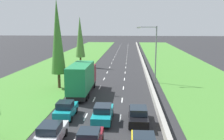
{
  "coord_description": "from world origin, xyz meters",
  "views": [
    {
      "loc": [
        2.65,
        -2.62,
        9.19
      ],
      "look_at": [
        -0.52,
        40.96,
        1.23
      ],
      "focal_mm": 39.91,
      "sensor_mm": 36.0,
      "label": 1
    }
  ],
  "objects_px": {
    "silver_sedan_left_lane": "(51,134)",
    "black_sedan_right_lane": "(138,115)",
    "maroon_hatchback_centre_lane_second": "(90,140)",
    "street_light_mast": "(154,50)",
    "poplar_tree_third": "(80,37)",
    "poplar_tree_second": "(57,37)",
    "green_box_truck_left_lane": "(82,78)",
    "teal_sedan_centre_lane": "(103,113)",
    "teal_hatchback_left_lane": "(66,109)"
  },
  "relations": [
    {
      "from": "silver_sedan_left_lane",
      "to": "black_sedan_right_lane",
      "type": "xyz_separation_m",
      "value": [
        6.95,
        4.51,
        0.0
      ]
    },
    {
      "from": "maroon_hatchback_centre_lane_second",
      "to": "street_light_mast",
      "type": "height_order",
      "value": "street_light_mast"
    },
    {
      "from": "black_sedan_right_lane",
      "to": "poplar_tree_third",
      "type": "relative_size",
      "value": 0.41
    },
    {
      "from": "poplar_tree_second",
      "to": "poplar_tree_third",
      "type": "height_order",
      "value": "poplar_tree_second"
    },
    {
      "from": "street_light_mast",
      "to": "green_box_truck_left_lane",
      "type": "bearing_deg",
      "value": -143.56
    },
    {
      "from": "maroon_hatchback_centre_lane_second",
      "to": "silver_sedan_left_lane",
      "type": "bearing_deg",
      "value": 163.51
    },
    {
      "from": "black_sedan_right_lane",
      "to": "teal_sedan_centre_lane",
      "type": "xyz_separation_m",
      "value": [
        -3.38,
        0.37,
        0.0
      ]
    },
    {
      "from": "teal_hatchback_left_lane",
      "to": "teal_sedan_centre_lane",
      "type": "height_order",
      "value": "teal_hatchback_left_lane"
    },
    {
      "from": "maroon_hatchback_centre_lane_second",
      "to": "teal_sedan_centre_lane",
      "type": "relative_size",
      "value": 0.87
    },
    {
      "from": "teal_sedan_centre_lane",
      "to": "poplar_tree_second",
      "type": "bearing_deg",
      "value": 122.28
    },
    {
      "from": "teal_hatchback_left_lane",
      "to": "maroon_hatchback_centre_lane_second",
      "type": "relative_size",
      "value": 1.0
    },
    {
      "from": "teal_hatchback_left_lane",
      "to": "street_light_mast",
      "type": "xyz_separation_m",
      "value": [
        10.06,
        16.01,
        4.4
      ]
    },
    {
      "from": "teal_hatchback_left_lane",
      "to": "poplar_tree_third",
      "type": "relative_size",
      "value": 0.35
    },
    {
      "from": "silver_sedan_left_lane",
      "to": "street_light_mast",
      "type": "distance_m",
      "value": 24.13
    },
    {
      "from": "black_sedan_right_lane",
      "to": "poplar_tree_second",
      "type": "bearing_deg",
      "value": 131.3
    },
    {
      "from": "poplar_tree_third",
      "to": "street_light_mast",
      "type": "relative_size",
      "value": 1.22
    },
    {
      "from": "teal_sedan_centre_lane",
      "to": "poplar_tree_third",
      "type": "xyz_separation_m",
      "value": [
        -8.36,
        31.16,
        5.74
      ]
    },
    {
      "from": "silver_sedan_left_lane",
      "to": "teal_sedan_centre_lane",
      "type": "distance_m",
      "value": 6.04
    },
    {
      "from": "black_sedan_right_lane",
      "to": "poplar_tree_third",
      "type": "height_order",
      "value": "poplar_tree_third"
    },
    {
      "from": "silver_sedan_left_lane",
      "to": "poplar_tree_third",
      "type": "bearing_deg",
      "value": 97.57
    },
    {
      "from": "teal_hatchback_left_lane",
      "to": "maroon_hatchback_centre_lane_second",
      "type": "bearing_deg",
      "value": -62.13
    },
    {
      "from": "silver_sedan_left_lane",
      "to": "poplar_tree_second",
      "type": "xyz_separation_m",
      "value": [
        -4.25,
        17.25,
        6.69
      ]
    },
    {
      "from": "teal_hatchback_left_lane",
      "to": "poplar_tree_second",
      "type": "relative_size",
      "value": 0.3
    },
    {
      "from": "teal_hatchback_left_lane",
      "to": "poplar_tree_third",
      "type": "xyz_separation_m",
      "value": [
        -4.56,
        30.45,
        5.71
      ]
    },
    {
      "from": "teal_hatchback_left_lane",
      "to": "poplar_tree_third",
      "type": "distance_m",
      "value": 31.31
    },
    {
      "from": "teal_hatchback_left_lane",
      "to": "teal_sedan_centre_lane",
      "type": "relative_size",
      "value": 0.87
    },
    {
      "from": "maroon_hatchback_centre_lane_second",
      "to": "poplar_tree_third",
      "type": "distance_m",
      "value": 38.27
    },
    {
      "from": "poplar_tree_third",
      "to": "street_light_mast",
      "type": "xyz_separation_m",
      "value": [
        14.62,
        -14.44,
        -1.32
      ]
    },
    {
      "from": "black_sedan_right_lane",
      "to": "poplar_tree_third",
      "type": "bearing_deg",
      "value": 110.43
    },
    {
      "from": "maroon_hatchback_centre_lane_second",
      "to": "poplar_tree_third",
      "type": "bearing_deg",
      "value": 102.22
    },
    {
      "from": "green_box_truck_left_lane",
      "to": "black_sedan_right_lane",
      "type": "relative_size",
      "value": 2.09
    },
    {
      "from": "silver_sedan_left_lane",
      "to": "black_sedan_right_lane",
      "type": "relative_size",
      "value": 1.0
    },
    {
      "from": "green_box_truck_left_lane",
      "to": "street_light_mast",
      "type": "xyz_separation_m",
      "value": [
        10.04,
        7.41,
        3.05
      ]
    },
    {
      "from": "black_sedan_right_lane",
      "to": "street_light_mast",
      "type": "distance_m",
      "value": 17.88
    },
    {
      "from": "teal_hatchback_left_lane",
      "to": "black_sedan_right_lane",
      "type": "height_order",
      "value": "teal_hatchback_left_lane"
    },
    {
      "from": "teal_sedan_centre_lane",
      "to": "green_box_truck_left_lane",
      "type": "bearing_deg",
      "value": 112.09
    },
    {
      "from": "poplar_tree_third",
      "to": "teal_sedan_centre_lane",
      "type": "bearing_deg",
      "value": -74.98
    },
    {
      "from": "poplar_tree_second",
      "to": "poplar_tree_third",
      "type": "bearing_deg",
      "value": 91.65
    },
    {
      "from": "maroon_hatchback_centre_lane_second",
      "to": "poplar_tree_second",
      "type": "bearing_deg",
      "value": 112.31
    },
    {
      "from": "silver_sedan_left_lane",
      "to": "poplar_tree_second",
      "type": "height_order",
      "value": "poplar_tree_second"
    },
    {
      "from": "green_box_truck_left_lane",
      "to": "poplar_tree_third",
      "type": "xyz_separation_m",
      "value": [
        -4.58,
        21.85,
        4.37
      ]
    },
    {
      "from": "silver_sedan_left_lane",
      "to": "green_box_truck_left_lane",
      "type": "relative_size",
      "value": 0.48
    },
    {
      "from": "street_light_mast",
      "to": "maroon_hatchback_centre_lane_second",
      "type": "bearing_deg",
      "value": -106.33
    },
    {
      "from": "black_sedan_right_lane",
      "to": "poplar_tree_third",
      "type": "xyz_separation_m",
      "value": [
        -11.74,
        31.53,
        5.74
      ]
    },
    {
      "from": "silver_sedan_left_lane",
      "to": "black_sedan_right_lane",
      "type": "height_order",
      "value": "same"
    },
    {
      "from": "black_sedan_right_lane",
      "to": "maroon_hatchback_centre_lane_second",
      "type": "distance_m",
      "value": 6.61
    },
    {
      "from": "green_box_truck_left_lane",
      "to": "street_light_mast",
      "type": "bearing_deg",
      "value": 36.44
    },
    {
      "from": "maroon_hatchback_centre_lane_second",
      "to": "green_box_truck_left_lane",
      "type": "bearing_deg",
      "value": 102.77
    },
    {
      "from": "silver_sedan_left_lane",
      "to": "green_box_truck_left_lane",
      "type": "xyz_separation_m",
      "value": [
        -0.2,
        14.18,
        1.37
      ]
    },
    {
      "from": "teal_hatchback_left_lane",
      "to": "teal_sedan_centre_lane",
      "type": "bearing_deg",
      "value": -10.51
    }
  ]
}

